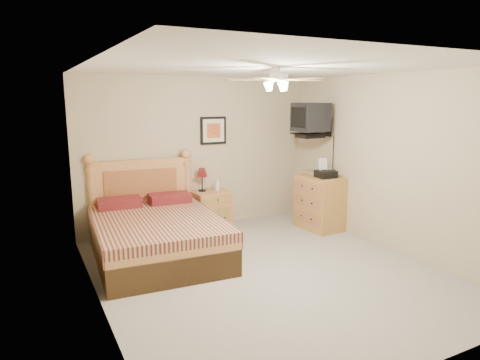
{
  "coord_description": "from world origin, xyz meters",
  "views": [
    {
      "loc": [
        -2.63,
        -4.33,
        2.16
      ],
      "look_at": [
        0.08,
        0.9,
        1.02
      ],
      "focal_mm": 32.0,
      "sensor_mm": 36.0,
      "label": 1
    }
  ],
  "objects": [
    {
      "name": "wall_left",
      "position": [
        -2.0,
        0.0,
        1.25
      ],
      "size": [
        0.04,
        4.5,
        2.5
      ],
      "primitive_type": "cube",
      "color": "tan",
      "rests_on": "ground"
    },
    {
      "name": "bed",
      "position": [
        -1.07,
        1.12,
        0.68
      ],
      "size": [
        1.73,
        2.2,
        1.36
      ],
      "primitive_type": null,
      "rotation": [
        0.0,
        0.0,
        -0.07
      ],
      "color": "#BB764A",
      "rests_on": "ground"
    },
    {
      "name": "wall_back",
      "position": [
        0.0,
        2.25,
        1.25
      ],
      "size": [
        4.0,
        0.04,
        2.5
      ],
      "primitive_type": "cube",
      "color": "tan",
      "rests_on": "ground"
    },
    {
      "name": "wall_right",
      "position": [
        2.0,
        0.0,
        1.25
      ],
      "size": [
        0.04,
        4.5,
        2.5
      ],
      "primitive_type": "cube",
      "color": "tan",
      "rests_on": "ground"
    },
    {
      "name": "wall_front",
      "position": [
        0.0,
        -2.25,
        1.25
      ],
      "size": [
        4.0,
        0.04,
        2.5
      ],
      "primitive_type": "cube",
      "color": "tan",
      "rests_on": "ground"
    },
    {
      "name": "framed_picture",
      "position": [
        0.27,
        2.23,
        1.62
      ],
      "size": [
        0.46,
        0.04,
        0.46
      ],
      "primitive_type": "cube",
      "color": "black",
      "rests_on": "wall_back"
    },
    {
      "name": "wall_tv",
      "position": [
        1.75,
        1.34,
        1.81
      ],
      "size": [
        0.56,
        0.46,
        0.58
      ],
      "primitive_type": null,
      "color": "black",
      "rests_on": "wall_right"
    },
    {
      "name": "lotion_bottle",
      "position": [
        0.24,
        2.01,
        0.75
      ],
      "size": [
        0.1,
        0.1,
        0.22
      ],
      "primitive_type": "imported",
      "rotation": [
        0.0,
        0.0,
        -0.19
      ],
      "color": "white",
      "rests_on": "nightstand"
    },
    {
      "name": "nightstand",
      "position": [
        0.11,
        2.0,
        0.32
      ],
      "size": [
        0.63,
        0.49,
        0.64
      ],
      "primitive_type": "cube",
      "rotation": [
        0.0,
        0.0,
        0.08
      ],
      "color": "#AA6536",
      "rests_on": "ground"
    },
    {
      "name": "ceiling",
      "position": [
        0.0,
        0.0,
        2.5
      ],
      "size": [
        4.0,
        4.5,
        0.04
      ],
      "primitive_type": "cube",
      "color": "white",
      "rests_on": "ground"
    },
    {
      "name": "floor",
      "position": [
        0.0,
        0.0,
        0.0
      ],
      "size": [
        4.5,
        4.5,
        0.0
      ],
      "primitive_type": "plane",
      "color": "gray",
      "rests_on": "ground"
    },
    {
      "name": "magazine_lower",
      "position": [
        1.68,
        1.46,
        0.9
      ],
      "size": [
        0.25,
        0.29,
        0.02
      ],
      "primitive_type": "imported",
      "rotation": [
        0.0,
        0.0,
        -0.28
      ],
      "color": "beige",
      "rests_on": "dresser"
    },
    {
      "name": "table_lamp",
      "position": [
        -0.0,
        2.09,
        0.83
      ],
      "size": [
        0.24,
        0.24,
        0.39
      ],
      "primitive_type": null,
      "rotation": [
        0.0,
        0.0,
        0.16
      ],
      "color": "maroon",
      "rests_on": "nightstand"
    },
    {
      "name": "dresser",
      "position": [
        1.73,
        1.18,
        0.45
      ],
      "size": [
        0.57,
        0.78,
        0.89
      ],
      "primitive_type": "cube",
      "rotation": [
        0.0,
        0.0,
        0.06
      ],
      "color": "#A57837",
      "rests_on": "ground"
    },
    {
      "name": "ceiling_fan",
      "position": [
        0.0,
        -0.2,
        2.36
      ],
      "size": [
        1.14,
        1.14,
        0.28
      ],
      "primitive_type": null,
      "color": "silver",
      "rests_on": "ceiling"
    },
    {
      "name": "magazine_upper",
      "position": [
        1.69,
        1.48,
        0.92
      ],
      "size": [
        0.25,
        0.31,
        0.02
      ],
      "primitive_type": "imported",
      "rotation": [
        0.0,
        0.0,
        0.24
      ],
      "color": "gray",
      "rests_on": "magazine_lower"
    },
    {
      "name": "fax_machine",
      "position": [
        1.72,
        1.05,
        1.04
      ],
      "size": [
        0.31,
        0.32,
        0.3
      ],
      "primitive_type": null,
      "rotation": [
        0.0,
        0.0,
        -0.07
      ],
      "color": "black",
      "rests_on": "dresser"
    }
  ]
}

